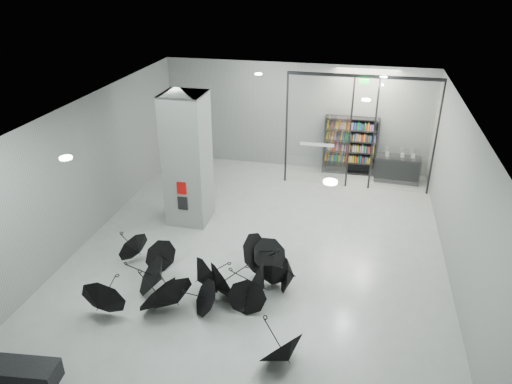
% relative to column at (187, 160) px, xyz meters
% --- Properties ---
extents(room, '(14.00, 14.02, 4.01)m').
position_rel_column_xyz_m(room, '(2.50, -2.00, 0.84)').
color(room, gray).
rests_on(room, ground).
extents(column, '(1.20, 1.20, 4.00)m').
position_rel_column_xyz_m(column, '(0.00, 0.00, 0.00)').
color(column, slate).
rests_on(column, ground).
extents(fire_cabinet, '(0.28, 0.04, 0.38)m').
position_rel_column_xyz_m(fire_cabinet, '(0.00, -0.62, -0.65)').
color(fire_cabinet, '#A50A07').
rests_on(fire_cabinet, column).
extents(info_panel, '(0.30, 0.03, 0.42)m').
position_rel_column_xyz_m(info_panel, '(0.00, -0.62, -1.15)').
color(info_panel, black).
rests_on(info_panel, column).
extents(exit_sign, '(0.30, 0.06, 0.15)m').
position_rel_column_xyz_m(exit_sign, '(4.90, 3.30, 1.82)').
color(exit_sign, '#0CE533').
rests_on(exit_sign, room).
extents(glass_partition, '(5.06, 0.08, 4.00)m').
position_rel_column_xyz_m(glass_partition, '(4.89, 3.50, 0.18)').
color(glass_partition, silver).
rests_on(glass_partition, ground).
extents(bench, '(1.36, 0.70, 0.42)m').
position_rel_column_xyz_m(bench, '(-0.94, -6.87, -1.79)').
color(bench, black).
rests_on(bench, ground).
extents(bookshelf, '(1.99, 0.44, 2.18)m').
position_rel_column_xyz_m(bookshelf, '(4.63, 4.75, -0.91)').
color(bookshelf, black).
rests_on(bookshelf, ground).
extents(shop_counter, '(1.61, 0.70, 0.95)m').
position_rel_column_xyz_m(shop_counter, '(6.39, 4.35, -1.53)').
color(shop_counter, black).
rests_on(shop_counter, ground).
extents(umbrella_cluster, '(5.83, 4.90, 1.30)m').
position_rel_column_xyz_m(umbrella_cluster, '(1.78, -3.67, -1.68)').
color(umbrella_cluster, black).
rests_on(umbrella_cluster, ground).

